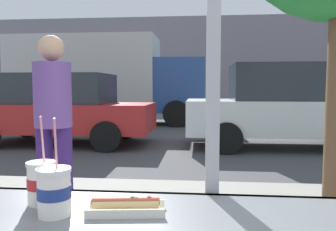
{
  "coord_description": "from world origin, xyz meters",
  "views": [
    {
      "loc": [
        -0.05,
        -1.19,
        1.32
      ],
      "look_at": [
        -0.42,
        2.75,
        0.99
      ],
      "focal_mm": 35.78,
      "sensor_mm": 36.0,
      "label": 1
    }
  ],
  "objects_px": {
    "hotdog_tray_far": "(126,206)",
    "box_truck": "(104,77)",
    "soda_cup_left": "(41,182)",
    "parked_car_red": "(62,108)",
    "pedestrian": "(53,116)",
    "soda_cup_right": "(54,191)",
    "parked_car_white": "(284,106)"
  },
  "relations": [
    {
      "from": "soda_cup_right",
      "to": "pedestrian",
      "type": "xyz_separation_m",
      "value": [
        -0.82,
        1.83,
        0.07
      ]
    },
    {
      "from": "pedestrian",
      "to": "soda_cup_right",
      "type": "bearing_deg",
      "value": -65.72
    },
    {
      "from": "soda_cup_right",
      "to": "parked_car_white",
      "type": "relative_size",
      "value": 0.07
    },
    {
      "from": "pedestrian",
      "to": "parked_car_red",
      "type": "bearing_deg",
      "value": 112.22
    },
    {
      "from": "hotdog_tray_far",
      "to": "soda_cup_left",
      "type": "bearing_deg",
      "value": 169.31
    },
    {
      "from": "soda_cup_left",
      "to": "pedestrian",
      "type": "bearing_deg",
      "value": 113.05
    },
    {
      "from": "soda_cup_left",
      "to": "parked_car_red",
      "type": "relative_size",
      "value": 0.07
    },
    {
      "from": "pedestrian",
      "to": "parked_car_white",
      "type": "bearing_deg",
      "value": 56.66
    },
    {
      "from": "soda_cup_right",
      "to": "parked_car_white",
      "type": "bearing_deg",
      "value": 70.67
    },
    {
      "from": "hotdog_tray_far",
      "to": "parked_car_red",
      "type": "height_order",
      "value": "parked_car_red"
    },
    {
      "from": "soda_cup_right",
      "to": "hotdog_tray_far",
      "type": "distance_m",
      "value": 0.23
    },
    {
      "from": "soda_cup_left",
      "to": "pedestrian",
      "type": "height_order",
      "value": "pedestrian"
    },
    {
      "from": "hotdog_tray_far",
      "to": "parked_car_red",
      "type": "bearing_deg",
      "value": 114.5
    },
    {
      "from": "hotdog_tray_far",
      "to": "pedestrian",
      "type": "relative_size",
      "value": 0.16
    },
    {
      "from": "soda_cup_left",
      "to": "pedestrian",
      "type": "relative_size",
      "value": 0.19
    },
    {
      "from": "hotdog_tray_far",
      "to": "parked_car_red",
      "type": "distance_m",
      "value": 7.21
    },
    {
      "from": "box_truck",
      "to": "pedestrian",
      "type": "bearing_deg",
      "value": -76.36
    },
    {
      "from": "parked_car_red",
      "to": "soda_cup_left",
      "type": "bearing_deg",
      "value": -67.56
    },
    {
      "from": "soda_cup_right",
      "to": "hotdog_tray_far",
      "type": "xyz_separation_m",
      "value": [
        0.22,
        0.04,
        -0.05
      ]
    },
    {
      "from": "parked_car_white",
      "to": "soda_cup_right",
      "type": "bearing_deg",
      "value": -109.33
    },
    {
      "from": "parked_car_red",
      "to": "pedestrian",
      "type": "xyz_separation_m",
      "value": [
        1.95,
        -4.77,
        0.24
      ]
    },
    {
      "from": "hotdog_tray_far",
      "to": "box_truck",
      "type": "distance_m",
      "value": 11.76
    },
    {
      "from": "soda_cup_left",
      "to": "pedestrian",
      "type": "xyz_separation_m",
      "value": [
        -0.74,
        1.73,
        0.07
      ]
    },
    {
      "from": "hotdog_tray_far",
      "to": "box_truck",
      "type": "bearing_deg",
      "value": 106.51
    },
    {
      "from": "soda_cup_right",
      "to": "soda_cup_left",
      "type": "bearing_deg",
      "value": 132.31
    },
    {
      "from": "parked_car_white",
      "to": "box_truck",
      "type": "relative_size",
      "value": 0.61
    },
    {
      "from": "parked_car_red",
      "to": "box_truck",
      "type": "bearing_deg",
      "value": 94.23
    },
    {
      "from": "parked_car_red",
      "to": "parked_car_white",
      "type": "distance_m",
      "value": 5.09
    },
    {
      "from": "soda_cup_right",
      "to": "box_truck",
      "type": "xyz_separation_m",
      "value": [
        -3.12,
        11.29,
        0.71
      ]
    },
    {
      "from": "soda_cup_left",
      "to": "hotdog_tray_far",
      "type": "height_order",
      "value": "soda_cup_left"
    },
    {
      "from": "soda_cup_left",
      "to": "parked_car_red",
      "type": "distance_m",
      "value": 7.03
    },
    {
      "from": "soda_cup_left",
      "to": "hotdog_tray_far",
      "type": "distance_m",
      "value": 0.31
    }
  ]
}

